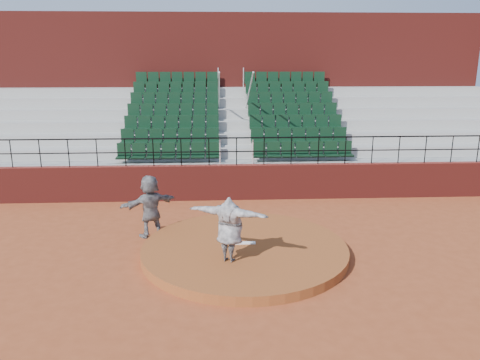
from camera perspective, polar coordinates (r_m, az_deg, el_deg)
The scene contains 9 objects.
ground at distance 12.74m, azimuth 0.57°, elevation -9.03°, with size 90.00×90.00×0.00m, color brown.
pitchers_mound at distance 12.69m, azimuth 0.57°, elevation -8.52°, with size 5.50×5.50×0.25m, color brown.
pitching_rubber at distance 12.77m, azimuth 0.53°, elevation -7.67°, with size 0.60×0.15×0.03m, color white.
boundary_wall at distance 17.23m, azimuth -0.42°, elevation -0.26°, with size 24.00×0.30×1.30m, color maroon.
wall_railing at distance 16.92m, azimuth -0.42°, elevation 4.25°, with size 24.04×0.05×1.03m.
seating_deck at distance 20.61m, azimuth -0.86°, elevation 4.57°, with size 24.00×5.97×4.63m.
press_box_facade at distance 24.27m, azimuth -1.22°, elevation 11.14°, with size 24.00×3.00×7.10m, color maroon.
pitcher at distance 11.47m, azimuth -1.30°, elevation -6.01°, with size 2.03×0.55×1.65m, color black.
fielder at distance 13.92m, azimuth -10.89°, elevation -3.11°, with size 1.72×0.55×1.85m, color black.
Camera 1 is at (-0.71, -11.61, 5.19)m, focal length 35.00 mm.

